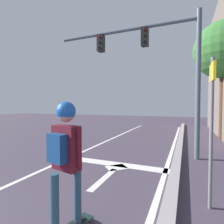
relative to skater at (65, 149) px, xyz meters
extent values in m
cube|color=silver|center=(-2.13, 3.33, -1.18)|extent=(0.12, 20.00, 0.01)
cube|color=silver|center=(0.97, 3.33, -1.18)|extent=(0.12, 20.00, 0.01)
cube|color=silver|center=(-0.51, 3.02, -1.18)|extent=(3.25, 0.40, 0.01)
cube|color=silver|center=(-0.34, 1.92, -1.18)|extent=(0.16, 1.40, 0.01)
cube|color=silver|center=(-0.34, 2.77, -1.18)|extent=(0.71, 0.71, 0.01)
cube|color=#999193|center=(1.22, 3.33, -1.12)|extent=(0.24, 24.00, 0.14)
cube|color=#B2B2B7|center=(0.07, 0.30, -1.12)|extent=(0.17, 0.08, 0.01)
cylinder|color=#C2423A|center=(-0.03, 0.32, -1.16)|extent=(0.04, 0.06, 0.06)
cylinder|color=#2B4A60|center=(0.05, 0.20, -0.69)|extent=(0.11, 0.11, 0.83)
cube|color=black|center=(0.05, 0.20, -1.09)|extent=(0.14, 0.25, 0.03)
cylinder|color=#2B4A60|center=(-0.04, -0.17, -0.69)|extent=(0.11, 0.11, 0.83)
cube|color=#55141F|center=(0.00, 0.02, 0.02)|extent=(0.42, 0.26, 0.58)
cylinder|color=#55141F|center=(-0.19, 0.09, 0.04)|extent=(0.07, 0.10, 0.53)
cylinder|color=#55141F|center=(0.21, 0.00, 0.04)|extent=(0.07, 0.08, 0.53)
sphere|color=tan|center=(0.00, 0.02, 0.47)|extent=(0.23, 0.23, 0.23)
sphere|color=#1C58B0|center=(0.00, 0.02, 0.49)|extent=(0.26, 0.26, 0.26)
cube|color=navy|center=(-0.03, -0.12, 0.04)|extent=(0.28, 0.19, 0.36)
cylinder|color=#4F5D67|center=(1.80, 4.52, 1.23)|extent=(0.16, 0.16, 4.83)
cylinder|color=#4F5D67|center=(-0.81, 4.52, 3.35)|extent=(5.22, 0.12, 0.12)
cube|color=black|center=(0.06, 4.52, 3.00)|extent=(0.24, 0.28, 0.64)
cylinder|color=red|center=(0.06, 4.37, 3.20)|extent=(0.02, 0.10, 0.10)
cylinder|color=#3C3106|center=(0.06, 4.37, 3.00)|extent=(0.02, 0.10, 0.10)
cylinder|color=black|center=(0.06, 4.37, 2.80)|extent=(0.02, 0.10, 0.10)
cube|color=black|center=(-1.68, 4.52, 3.00)|extent=(0.24, 0.28, 0.64)
cylinder|color=red|center=(-1.68, 4.37, 3.20)|extent=(0.02, 0.10, 0.10)
cylinder|color=#3C3106|center=(-1.68, 4.37, 3.00)|extent=(0.02, 0.10, 0.10)
cylinder|color=black|center=(-1.68, 4.37, 2.80)|extent=(0.02, 0.10, 0.10)
cylinder|color=slate|center=(1.85, 1.50, 0.09)|extent=(0.06, 0.06, 2.56)
cube|color=yellow|center=(1.85, 1.50, 1.12)|extent=(0.05, 0.44, 0.30)
cylinder|color=brown|center=(3.12, 8.55, 0.66)|extent=(0.25, 0.25, 3.69)
sphere|color=#387535|center=(3.12, 8.55, 3.35)|extent=(2.81, 2.81, 2.81)
camera|label=1|loc=(1.46, -1.92, 0.57)|focal=28.79mm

